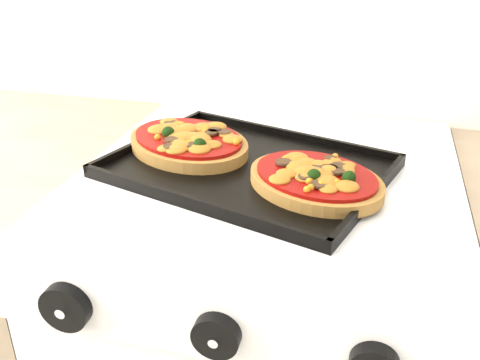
% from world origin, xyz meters
% --- Properties ---
extents(control_panel, '(0.60, 0.02, 0.09)m').
position_xyz_m(control_panel, '(-0.00, 1.39, 0.85)').
color(control_panel, white).
rests_on(control_panel, stove).
extents(knob_left, '(0.06, 0.02, 0.06)m').
position_xyz_m(knob_left, '(-0.18, 1.37, 0.85)').
color(knob_left, black).
rests_on(knob_left, control_panel).
extents(knob_center, '(0.06, 0.02, 0.06)m').
position_xyz_m(knob_center, '(0.01, 1.37, 0.85)').
color(knob_center, black).
rests_on(knob_center, control_panel).
extents(baking_tray, '(0.48, 0.41, 0.02)m').
position_xyz_m(baking_tray, '(-0.03, 1.68, 0.92)').
color(baking_tray, black).
rests_on(baking_tray, stove).
extents(pizza_left, '(0.28, 0.26, 0.03)m').
position_xyz_m(pizza_left, '(-0.15, 1.72, 0.94)').
color(pizza_left, '#A57439').
rests_on(pizza_left, baking_tray).
extents(pizza_right, '(0.26, 0.24, 0.03)m').
position_xyz_m(pizza_right, '(0.08, 1.63, 0.94)').
color(pizza_right, '#A57439').
rests_on(pizza_right, baking_tray).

